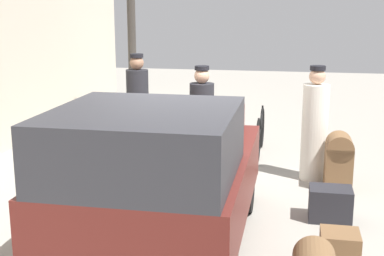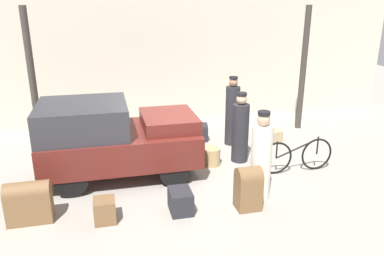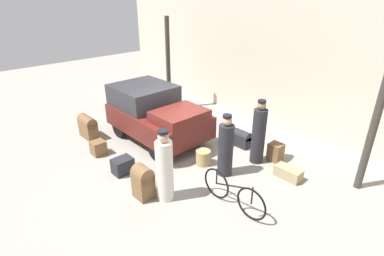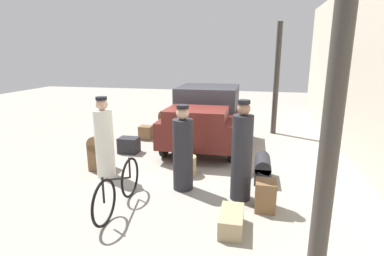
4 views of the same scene
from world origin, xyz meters
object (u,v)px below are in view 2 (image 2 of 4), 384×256
object	(u,v)px
trunk_large_brown	(269,136)
suitcase_black_upright	(238,129)
bicycle	(297,156)
suitcase_small_leather	(105,210)
trunk_umber_medium	(248,187)
truck	(113,136)
porter_with_bicycle	(261,159)
wicker_basket	(212,156)
conductor_in_dark_uniform	(232,114)
trunk_barrel_dark	(193,132)
suitcase_tan_flat	(29,201)
porter_carrying_trunk	(240,130)
trunk_wicker_pale	(180,201)

from	to	relation	value
trunk_large_brown	suitcase_black_upright	size ratio (longest dim) A/B	1.30
bicycle	suitcase_small_leather	distance (m)	4.39
suitcase_small_leather	trunk_umber_medium	bearing A→B (deg)	-3.59
truck	porter_with_bicycle	world-z (taller)	porter_with_bicycle
wicker_basket	conductor_in_dark_uniform	world-z (taller)	conductor_in_dark_uniform
conductor_in_dark_uniform	trunk_barrel_dark	xyz separation A→B (m)	(-0.97, 0.41, -0.58)
trunk_barrel_dark	suitcase_tan_flat	bearing A→B (deg)	-138.95
conductor_in_dark_uniform	suitcase_black_upright	world-z (taller)	conductor_in_dark_uniform
porter_with_bicycle	porter_carrying_trunk	size ratio (longest dim) A/B	1.04
bicycle	porter_carrying_trunk	xyz separation A→B (m)	(-1.03, 0.89, 0.39)
porter_with_bicycle	suitcase_small_leather	world-z (taller)	porter_with_bicycle
truck	bicycle	world-z (taller)	truck
porter_carrying_trunk	trunk_wicker_pale	size ratio (longest dim) A/B	3.22
conductor_in_dark_uniform	porter_carrying_trunk	world-z (taller)	conductor_in_dark_uniform
trunk_large_brown	suitcase_small_leather	size ratio (longest dim) A/B	1.62
truck	conductor_in_dark_uniform	size ratio (longest dim) A/B	1.80
suitcase_black_upright	trunk_umber_medium	bearing A→B (deg)	-107.32
suitcase_tan_flat	trunk_umber_medium	bearing A→B (deg)	-6.76
truck	wicker_basket	world-z (taller)	truck
suitcase_tan_flat	bicycle	bearing A→B (deg)	8.20
truck	trunk_barrel_dark	xyz separation A→B (m)	(2.18, 1.62, -0.63)
suitcase_small_leather	wicker_basket	bearing A→B (deg)	37.22
suitcase_tan_flat	trunk_barrel_dark	world-z (taller)	suitcase_tan_flat
bicycle	suitcase_black_upright	bearing A→B (deg)	101.48
trunk_large_brown	trunk_umber_medium	xyz separation A→B (m)	(-1.90, -3.20, 0.29)
trunk_wicker_pale	suitcase_black_upright	bearing A→B (deg)	55.90
porter_with_bicycle	suitcase_tan_flat	distance (m)	4.26
porter_carrying_trunk	trunk_wicker_pale	bearing A→B (deg)	-133.58
trunk_barrel_dark	trunk_large_brown	xyz separation A→B (m)	(2.03, -0.49, -0.12)
wicker_basket	conductor_in_dark_uniform	xyz separation A→B (m)	(0.92, 1.22, 0.64)
suitcase_tan_flat	trunk_wicker_pale	world-z (taller)	suitcase_tan_flat
conductor_in_dark_uniform	porter_with_bicycle	bearing A→B (deg)	-98.60
trunk_umber_medium	suitcase_black_upright	xyz separation A→B (m)	(1.16, 3.72, -0.17)
wicker_basket	suitcase_tan_flat	size ratio (longest dim) A/B	0.55
truck	suitcase_small_leather	world-z (taller)	truck
conductor_in_dark_uniform	suitcase_black_upright	xyz separation A→B (m)	(0.33, 0.44, -0.59)
suitcase_small_leather	trunk_wicker_pale	bearing A→B (deg)	0.60
suitcase_tan_flat	suitcase_small_leather	xyz separation A→B (m)	(1.26, -0.29, -0.19)
conductor_in_dark_uniform	suitcase_tan_flat	xyz separation A→B (m)	(-4.68, -2.82, -0.45)
wicker_basket	porter_carrying_trunk	distance (m)	0.92
porter_with_bicycle	suitcase_black_upright	xyz separation A→B (m)	(0.78, 3.37, -0.54)
truck	porter_carrying_trunk	distance (m)	2.96
porter_with_bicycle	suitcase_black_upright	distance (m)	3.50
truck	porter_with_bicycle	size ratio (longest dim) A/B	1.89
wicker_basket	trunk_wicker_pale	distance (m)	2.20
wicker_basket	trunk_umber_medium	world-z (taller)	trunk_umber_medium
porter_carrying_trunk	conductor_in_dark_uniform	bearing A→B (deg)	80.28
trunk_barrel_dark	suitcase_black_upright	xyz separation A→B (m)	(1.30, 0.02, -0.00)
trunk_wicker_pale	wicker_basket	bearing A→B (deg)	58.71
porter_with_bicycle	porter_carrying_trunk	bearing A→B (deg)	82.11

